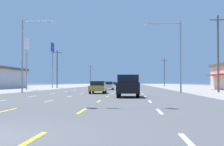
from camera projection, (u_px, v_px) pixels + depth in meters
ground_plane at (114, 88)px, 73.49m from camera, size 572.00×572.00×0.00m
lot_apron_left at (9, 88)px, 75.02m from camera, size 28.00×440.00×0.01m
lot_apron_right at (224, 88)px, 71.96m from camera, size 28.00×440.00×0.01m
lane_markings at (120, 86)px, 111.90m from camera, size 10.64×227.60×0.01m
signal_span_wire at (61, 19)px, 19.51m from camera, size 27.30×0.53×9.17m
suv_inner_right_nearest at (128, 86)px, 28.65m from camera, size 1.98×4.90×1.98m
sedan_center_turn_near at (98, 87)px, 37.93m from camera, size 1.80×4.50×1.46m
sedan_center_turn_mid at (108, 86)px, 57.22m from camera, size 1.80×4.50×1.46m
sedan_inner_left_midfar at (108, 84)px, 104.21m from camera, size 1.80×4.50×1.46m
suv_center_turn_far at (122, 83)px, 127.02m from camera, size 1.98×4.90×1.98m
sedan_inner_left_farther at (114, 84)px, 133.79m from camera, size 1.80×4.50×1.46m
pole_sign_left_row_1 at (27, 51)px, 54.19m from camera, size 0.24×1.79×8.80m
pole_sign_left_row_2 at (53, 53)px, 77.89m from camera, size 0.24×2.39×10.92m
streetlight_left_row_0 at (26, 50)px, 41.45m from camera, size 4.43×0.26×9.46m
streetlight_right_row_0 at (176, 51)px, 40.25m from camera, size 4.69×0.26×9.00m
utility_pole_right_row_0 at (218, 52)px, 42.54m from camera, size 2.20×0.26×10.25m
utility_pole_left_row_1 at (57, 68)px, 77.37m from camera, size 2.20×0.26×9.12m
utility_pole_right_row_2 at (164, 72)px, 106.08m from camera, size 2.20×0.26×9.24m
utility_pole_left_row_3 at (90, 75)px, 144.15m from camera, size 2.20×0.26×8.98m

